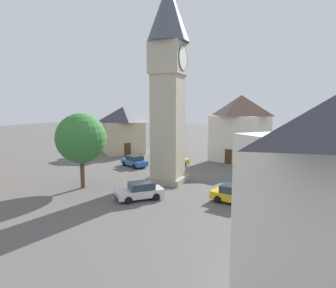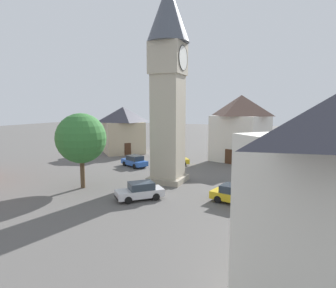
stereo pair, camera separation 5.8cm
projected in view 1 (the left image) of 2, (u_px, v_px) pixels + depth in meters
name	position (u px, v px, depth m)	size (l,w,h in m)	color
ground_plane	(168.00, 181.00, 31.08)	(200.00, 200.00, 0.00)	#565451
clock_tower	(168.00, 68.00, 29.51)	(4.40, 4.40, 20.68)	gray
car_blue_kerb	(134.00, 161.00, 38.72)	(3.35, 4.45, 1.53)	#2D5BB7
car_silver_kerb	(140.00, 191.00, 24.99)	(4.10, 4.12, 1.53)	silver
car_red_corner	(235.00, 195.00, 23.94)	(2.63, 4.41, 1.53)	gold
car_white_side	(174.00, 160.00, 39.45)	(3.76, 4.34, 1.53)	gold
car_black_far	(281.00, 182.00, 28.02)	(4.43, 3.44, 1.53)	#236B38
pedestrian	(285.00, 188.00, 24.87)	(0.38, 0.48, 1.69)	black
tree	(81.00, 138.00, 28.04)	(4.92, 4.92, 7.46)	brown
building_terrace_right	(123.00, 130.00, 49.67)	(9.03, 9.04, 8.04)	tan
building_corner_back	(240.00, 128.00, 42.55)	(9.04, 9.20, 9.77)	beige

